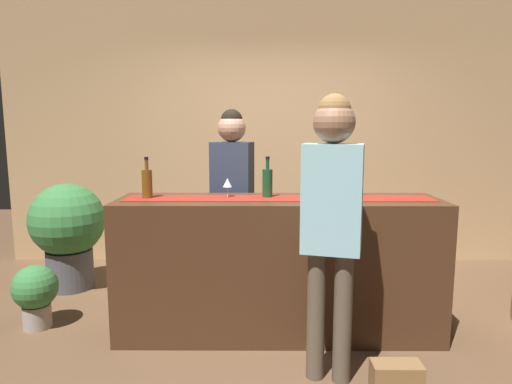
# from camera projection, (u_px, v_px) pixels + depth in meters

# --- Properties ---
(ground_plane) EXTENTS (10.00, 10.00, 0.00)m
(ground_plane) POSITION_uv_depth(u_px,v_px,m) (278.00, 331.00, 3.36)
(ground_plane) COLOR brown
(back_wall) EXTENTS (6.00, 0.12, 2.90)m
(back_wall) POSITION_uv_depth(u_px,v_px,m) (271.00, 134.00, 5.03)
(back_wall) COLOR tan
(back_wall) RESTS_ON ground
(bar_counter) EXTENTS (2.34, 0.60, 1.02)m
(bar_counter) POSITION_uv_depth(u_px,v_px,m) (278.00, 266.00, 3.29)
(bar_counter) COLOR #472B19
(bar_counter) RESTS_ON ground
(counter_runner_cloth) EXTENTS (2.23, 0.28, 0.01)m
(counter_runner_cloth) POSITION_uv_depth(u_px,v_px,m) (279.00, 198.00, 3.21)
(counter_runner_cloth) COLOR maroon
(counter_runner_cloth) RESTS_ON bar_counter
(wine_bottle_clear) EXTENTS (0.07, 0.07, 0.30)m
(wine_bottle_clear) POSITION_uv_depth(u_px,v_px,m) (353.00, 182.00, 3.24)
(wine_bottle_clear) COLOR #B2C6C1
(wine_bottle_clear) RESTS_ON bar_counter
(wine_bottle_amber) EXTENTS (0.07, 0.07, 0.30)m
(wine_bottle_amber) POSITION_uv_depth(u_px,v_px,m) (147.00, 183.00, 3.21)
(wine_bottle_amber) COLOR brown
(wine_bottle_amber) RESTS_ON bar_counter
(wine_bottle_green) EXTENTS (0.07, 0.07, 0.30)m
(wine_bottle_green) POSITION_uv_depth(u_px,v_px,m) (267.00, 182.00, 3.25)
(wine_bottle_green) COLOR #194723
(wine_bottle_green) RESTS_ON bar_counter
(wine_glass_near_customer) EXTENTS (0.07, 0.07, 0.14)m
(wine_glass_near_customer) POSITION_uv_depth(u_px,v_px,m) (333.00, 186.00, 3.13)
(wine_glass_near_customer) COLOR silver
(wine_glass_near_customer) RESTS_ON bar_counter
(wine_glass_mid_counter) EXTENTS (0.07, 0.07, 0.14)m
(wine_glass_mid_counter) POSITION_uv_depth(u_px,v_px,m) (227.00, 183.00, 3.26)
(wine_glass_mid_counter) COLOR silver
(wine_glass_mid_counter) RESTS_ON bar_counter
(bartender) EXTENTS (0.38, 0.28, 1.68)m
(bartender) POSITION_uv_depth(u_px,v_px,m) (232.00, 185.00, 3.78)
(bartender) COLOR #26262B
(bartender) RESTS_ON ground
(customer_sipping) EXTENTS (0.38, 0.28, 1.72)m
(customer_sipping) POSITION_uv_depth(u_px,v_px,m) (332.00, 208.00, 2.57)
(customer_sipping) COLOR brown
(customer_sipping) RESTS_ON ground
(potted_plant_tall) EXTENTS (0.69, 0.69, 1.01)m
(potted_plant_tall) POSITION_uv_depth(u_px,v_px,m) (68.00, 228.00, 4.19)
(potted_plant_tall) COLOR #4C4C51
(potted_plant_tall) RESTS_ON ground
(potted_plant_small) EXTENTS (0.34, 0.34, 0.49)m
(potted_plant_small) POSITION_uv_depth(u_px,v_px,m) (35.00, 292.00, 3.38)
(potted_plant_small) COLOR #9E9389
(potted_plant_small) RESTS_ON ground
(handbag) EXTENTS (0.28, 0.14, 0.22)m
(handbag) POSITION_uv_depth(u_px,v_px,m) (396.00, 381.00, 2.50)
(handbag) COLOR olive
(handbag) RESTS_ON ground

